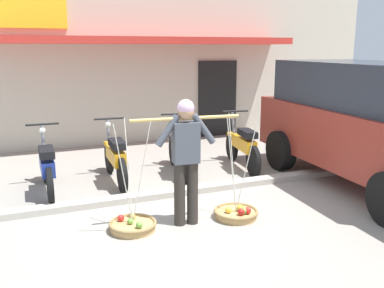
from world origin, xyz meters
TOP-DOWN VIEW (x-y plane):
  - ground_plane at (0.00, 0.00)m, footprint 90.00×90.00m
  - sidewalk_curb at (0.00, 0.70)m, footprint 20.00×0.24m
  - fruit_vendor at (-0.22, -0.43)m, footprint 1.45×0.23m
  - fruit_basket_left_side at (0.50, -0.51)m, footprint 0.63×0.63m
  - fruit_basket_right_side at (-0.95, -0.36)m, footprint 0.63×0.63m
  - motorcycle_nearest_shop at (-1.86, 1.59)m, footprint 0.54×1.82m
  - motorcycle_second_in_row at (-0.70, 1.75)m, footprint 0.54×1.82m
  - motorcycle_third_in_row at (0.54, 1.81)m, footprint 0.54×1.81m
  - motorcycle_end_of_row at (1.82, 1.69)m, footprint 0.54×1.81m
  - parked_truck at (3.32, -0.13)m, footprint 2.41×4.92m
  - storefront_building at (0.80, 7.30)m, footprint 13.00×6.00m

SIDE VIEW (x-z plane):
  - ground_plane at x=0.00m, z-range 0.00..0.00m
  - sidewalk_curb at x=0.00m, z-range 0.00..0.10m
  - fruit_basket_right_side at x=-0.95m, z-range -0.65..0.80m
  - fruit_basket_left_side at x=0.50m, z-range -0.65..0.80m
  - motorcycle_nearest_shop at x=-1.86m, z-range -0.09..1.00m
  - motorcycle_second_in_row at x=-0.70m, z-range -0.09..1.00m
  - motorcycle_third_in_row at x=0.54m, z-range -0.09..1.00m
  - motorcycle_end_of_row at x=1.82m, z-range -0.09..1.00m
  - fruit_vendor at x=-0.22m, z-range 0.13..1.82m
  - parked_truck at x=3.32m, z-range 0.08..2.18m
  - storefront_building at x=0.80m, z-range 0.00..4.20m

